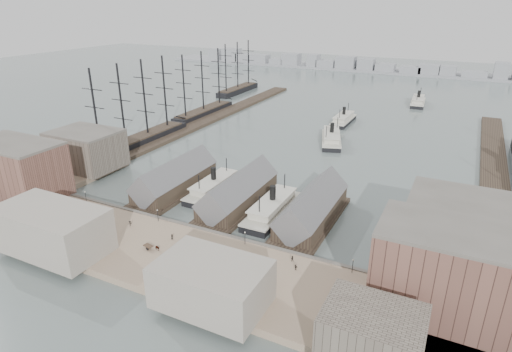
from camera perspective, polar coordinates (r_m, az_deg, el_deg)
The scene contains 42 objects.
ground at distance 132.64m, azimuth -5.82°, elevation -6.84°, with size 900.00×900.00×0.00m, color #546260.
quay at distance 118.23m, azimuth -11.04°, elevation -10.57°, with size 180.00×30.00×2.00m, color gray.
seawall at distance 128.30m, azimuth -7.07°, elevation -7.39°, with size 180.00×1.20×2.30m, color #59544C.
west_wharf at distance 245.22m, azimuth -7.02°, elevation 7.18°, with size 10.00×220.00×1.60m, color #2D231C.
east_wharf at distance 198.23m, azimuth 29.15°, elevation 0.71°, with size 10.00×180.00×1.60m, color #2D231C.
ferry_shed_west at distance 156.65m, azimuth -10.71°, elevation -0.48°, with size 14.00×42.00×12.60m.
ferry_shed_center at distance 143.45m, azimuth -2.34°, elevation -2.29°, with size 14.00×42.00×12.60m.
ferry_shed_east at distance 134.04m, azimuth 7.50°, elevation -4.34°, with size 14.00×42.00×12.60m.
warehouse_west_front at distance 166.89m, azimuth -29.19°, elevation 0.74°, with size 32.00×18.00×18.00m, color brown.
warehouse_west_back at distance 184.60m, azimuth -21.66°, elevation 3.28°, with size 26.00×20.00×14.00m, color #60564C.
warehouse_east_front at distance 100.33m, azimuth 24.29°, elevation -11.77°, with size 30.00×18.00×19.00m, color brown.
warehouse_east_back at distance 124.99m, azimuth 25.86°, elevation -6.17°, with size 28.00×20.00×15.00m, color #60564C.
street_bldg_center at distance 97.05m, azimuth -5.91°, elevation -14.10°, with size 24.00×16.00×10.00m, color gray.
street_bldg_west at distance 126.98m, azimuth -25.57°, elevation -6.43°, with size 30.00×16.00×12.00m, color gray.
street_bldg_east at distance 86.22m, azimuth 15.17°, elevation -19.98°, with size 18.00×14.00×11.00m, color #60564C.
lamp_post_far_w at distance 153.00m, azimuth -21.80°, elevation -2.32°, with size 0.44×0.44×3.92m.
lamp_post_near_w at distance 133.48m, azimuth -12.99°, elevation -4.85°, with size 0.44×0.44×3.92m.
lamp_post_near_e at distance 118.42m, azimuth -1.49°, elevation -7.95°, with size 0.44×0.44×3.92m.
lamp_post_far_e at distance 109.69m, azimuth 12.79°, elevation -11.28°, with size 0.44×0.44×3.92m.
far_shore at distance 440.36m, azimuth 18.17°, elevation 13.43°, with size 500.00×40.00×15.72m.
ferry_docked_west at distance 154.54m, azimuth -5.63°, elevation -1.41°, with size 8.65×28.82×10.29m.
ferry_docked_east at distance 138.29m, azimuth 2.22°, elevation -4.25°, with size 9.05×30.16×10.77m.
ferry_open_near at distance 211.69m, azimuth 10.02°, elevation 5.01°, with size 17.56×30.85×10.56m.
ferry_open_mid at distance 248.27m, azimuth 11.58°, elevation 7.44°, with size 8.28×27.52×9.83m.
ferry_open_far at distance 307.09m, azimuth 20.79°, elevation 9.29°, with size 10.46×28.60×10.02m.
sailing_ship_near at distance 211.80m, azimuth -15.52°, elevation 4.66°, with size 9.62×66.25×39.53m.
sailing_ship_mid at distance 261.69m, azimuth -6.99°, elevation 8.58°, with size 9.15×52.84×37.60m.
sailing_ship_far at distance 328.41m, azimuth -2.43°, elevation 11.53°, with size 8.90×49.42×36.57m.
tram at distance 100.64m, azimuth 15.42°, elevation -15.56°, with size 3.95×11.01×3.83m.
horse_cart_left at distance 144.32m, azimuth -22.43°, elevation -4.73°, with size 4.88×2.82×1.69m.
horse_cart_center at distance 120.09m, azimuth -13.46°, elevation -9.24°, with size 4.92×2.06×1.50m.
horse_cart_right at distance 105.56m, azimuth 0.98°, elevation -13.42°, with size 4.66×2.02×1.44m.
pedestrian_0 at distance 156.60m, azimuth -23.93°, elevation -2.87°, with size 0.57×0.42×1.57m, color black.
pedestrian_1 at distance 146.91m, azimuth -25.32°, elevation -4.77°, with size 0.77×0.60×1.59m, color black.
pedestrian_2 at distance 133.63m, azimuth -16.45°, elevation -6.09°, with size 1.12×0.64×1.73m, color black.
pedestrian_3 at distance 130.42m, azimuth -19.04°, elevation -7.19°, with size 0.97×0.40×1.66m, color black.
pedestrian_4 at distance 123.91m, azimuth -11.14°, elevation -7.95°, with size 0.78×0.51×1.61m, color black.
pedestrian_5 at distance 112.48m, azimuth -9.28°, elevation -11.15°, with size 0.66×0.49×1.82m, color black.
pedestrian_6 at distance 112.68m, azimuth 4.85°, elevation -10.90°, with size 0.79×0.61×1.62m, color black.
pedestrian_7 at distance 102.79m, azimuth -0.23°, elevation -14.52°, with size 1.02×0.59×1.58m, color black.
pedestrian_8 at distance 109.48m, azimuth 5.33°, elevation -12.02°, with size 0.97×0.40×1.65m, color black.
pedestrian_9 at distance 94.33m, azimuth 18.04°, elevation -19.84°, with size 0.77×0.50×1.58m, color black.
Camera 1 is at (63.20, -97.11, 64.56)m, focal length 30.00 mm.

